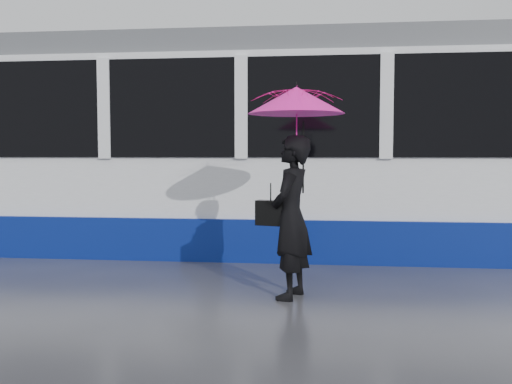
# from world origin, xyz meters

# --- Properties ---
(ground) EXTENTS (90.00, 90.00, 0.00)m
(ground) POSITION_xyz_m (0.00, 0.00, 0.00)
(ground) COLOR #2F2E34
(ground) RESTS_ON ground
(rails) EXTENTS (34.00, 1.51, 0.02)m
(rails) POSITION_xyz_m (0.00, 2.50, 0.01)
(rails) COLOR #3F3D38
(rails) RESTS_ON ground
(tram) EXTENTS (26.00, 2.56, 3.35)m
(tram) POSITION_xyz_m (-1.16, 2.50, 1.64)
(tram) COLOR white
(tram) RESTS_ON ground
(woman) EXTENTS (0.56, 0.72, 1.74)m
(woman) POSITION_xyz_m (1.15, -0.66, 0.87)
(woman) COLOR black
(woman) RESTS_ON ground
(umbrella) EXTENTS (1.25, 1.25, 1.18)m
(umbrella) POSITION_xyz_m (1.20, -0.66, 1.91)
(umbrella) COLOR #F11457
(umbrella) RESTS_ON ground
(handbag) EXTENTS (0.34, 0.21, 0.45)m
(handbag) POSITION_xyz_m (0.93, -0.64, 0.91)
(handbag) COLOR black
(handbag) RESTS_ON ground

